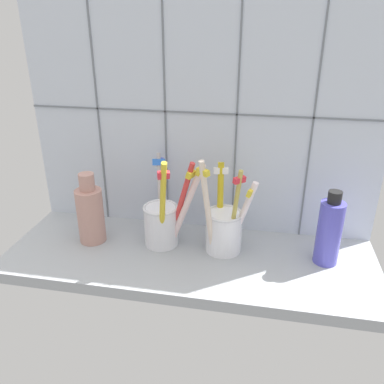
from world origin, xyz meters
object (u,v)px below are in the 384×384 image
(toothbrush_cup_left, at_px, (163,219))
(ceramic_vase, at_px, (90,213))
(toothbrush_cup_right, at_px, (224,227))
(soap_bottle, at_px, (329,231))

(toothbrush_cup_left, height_order, ceramic_vase, toothbrush_cup_left)
(toothbrush_cup_left, height_order, toothbrush_cup_right, toothbrush_cup_left)
(toothbrush_cup_right, bearing_deg, ceramic_vase, -177.19)
(toothbrush_cup_left, xyz_separation_m, soap_bottle, (0.28, -0.00, 0.01))
(ceramic_vase, bearing_deg, soap_bottle, 1.08)
(ceramic_vase, distance_m, soap_bottle, 0.41)
(toothbrush_cup_left, bearing_deg, soap_bottle, -0.92)
(toothbrush_cup_right, relative_size, ceramic_vase, 1.37)
(toothbrush_cup_right, distance_m, ceramic_vase, 0.24)
(toothbrush_cup_left, distance_m, soap_bottle, 0.28)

